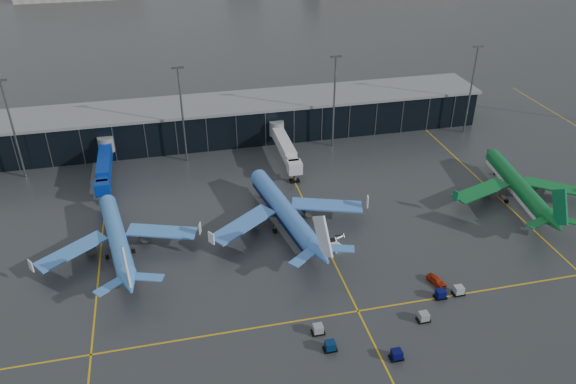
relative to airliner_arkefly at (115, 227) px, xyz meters
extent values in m
plane|color=#282B2D|center=(31.35, -12.87, -5.81)|extent=(600.00, 600.00, 0.00)
cube|color=black|center=(31.35, 49.13, -0.81)|extent=(140.00, 16.00, 10.00)
cube|color=slate|center=(31.35, 49.13, 4.49)|extent=(142.00, 17.00, 0.80)
cylinder|color=#595B60|center=(-3.65, 40.63, -0.61)|extent=(4.00, 4.00, 4.00)
cube|color=navy|center=(-3.65, 27.13, -1.41)|extent=(3.00, 24.00, 3.00)
cylinder|color=#595B60|center=(-3.65, 19.63, -4.51)|extent=(1.00, 1.00, 2.60)
cylinder|color=#595B60|center=(41.35, 40.63, -0.61)|extent=(4.00, 4.00, 4.00)
cube|color=silver|center=(41.35, 27.13, -1.41)|extent=(3.00, 24.00, 3.00)
cylinder|color=#595B60|center=(41.35, 19.63, -4.51)|extent=(1.00, 1.00, 2.60)
cylinder|color=#595B60|center=(-23.65, 37.13, 6.69)|extent=(0.50, 0.50, 25.00)
cube|color=#595B60|center=(-23.65, 37.13, 19.39)|extent=(3.00, 0.40, 0.60)
cylinder|color=#595B60|center=(16.35, 37.13, 6.69)|extent=(0.50, 0.50, 25.00)
cube|color=#595B60|center=(16.35, 37.13, 19.39)|extent=(3.00, 0.40, 0.60)
cylinder|color=#595B60|center=(56.35, 37.13, 6.69)|extent=(0.50, 0.50, 25.00)
cube|color=#595B60|center=(56.35, 37.13, 19.39)|extent=(3.00, 0.40, 0.60)
cylinder|color=#595B60|center=(96.35, 37.13, 6.69)|extent=(0.50, 0.50, 25.00)
cube|color=#595B60|center=(96.35, 37.13, 19.39)|extent=(3.00, 0.40, 0.60)
cube|color=gold|center=(-3.65, 7.13, -5.80)|extent=(0.30, 120.00, 0.02)
cube|color=gold|center=(41.35, 7.13, -5.80)|extent=(0.30, 120.00, 0.02)
cube|color=gold|center=(86.35, 7.13, -5.80)|extent=(0.30, 120.00, 0.02)
cube|color=gold|center=(41.35, -27.87, -5.80)|extent=(220.00, 0.30, 0.02)
cube|color=black|center=(51.48, -32.64, -5.63)|extent=(2.20, 1.50, 0.36)
cube|color=gray|center=(51.48, -32.64, -4.86)|extent=(1.60, 1.50, 1.50)
cube|color=black|center=(56.97, -27.89, -5.63)|extent=(2.20, 1.50, 0.36)
cube|color=#050840|center=(56.97, -27.89, -4.86)|extent=(1.60, 1.50, 1.50)
cube|color=black|center=(60.63, -27.70, -5.63)|extent=(2.20, 1.50, 0.36)
cube|color=#94979C|center=(60.63, -27.70, -4.86)|extent=(1.60, 1.50, 1.50)
cube|color=black|center=(33.94, -35.49, -5.63)|extent=(2.20, 1.50, 0.36)
cube|color=#051E41|center=(33.94, -35.49, -4.86)|extent=(1.60, 1.50, 1.50)
cube|color=black|center=(33.06, -31.43, -5.63)|extent=(2.20, 1.50, 0.36)
cube|color=gray|center=(33.06, -31.43, -4.86)|extent=(1.60, 1.50, 1.50)
cube|color=black|center=(43.64, -39.62, -5.63)|extent=(2.20, 1.50, 0.36)
cube|color=#04063B|center=(43.64, -39.62, -4.86)|extent=(1.60, 1.50, 1.50)
cube|color=white|center=(42.92, -8.96, -5.41)|extent=(3.29, 3.81, 0.80)
cube|color=white|center=(42.92, -8.96, -3.51)|extent=(2.59, 3.24, 2.29)
imported|color=#A6270C|center=(58.05, -24.03, -5.10)|extent=(2.94, 4.48, 1.42)
camera|label=1|loc=(12.69, -97.37, 62.14)|focal=35.00mm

